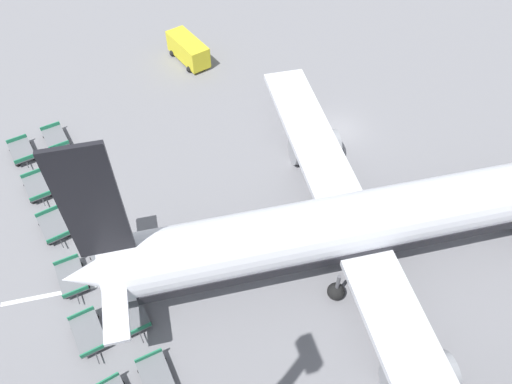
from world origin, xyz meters
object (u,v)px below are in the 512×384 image
Objects in this scene: baggage_dolly_row_near_col_a at (22,151)px; baggage_dolly_row_mid_a_col_b at (69,174)px; baggage_dolly_row_near_col_e at (88,333)px; baggage_dolly_row_mid_a_col_d at (107,261)px; baggage_dolly_row_near_col_b at (37,187)px; baggage_dolly_row_near_col_d at (72,278)px; baggage_dolly_row_mid_a_col_e at (132,314)px; baggage_dolly_row_mid_a_col_f at (157,378)px; baggage_dolly_row_mid_a_col_a at (55,138)px; airplane at (368,223)px; baggage_dolly_row_mid_a_col_c at (89,214)px; baggage_dolly_row_near_col_c at (54,226)px; service_van at (188,49)px.

baggage_dolly_row_near_col_a is 4.99m from baggage_dolly_row_mid_a_col_b.
baggage_dolly_row_near_col_e is 5.06m from baggage_dolly_row_mid_a_col_d.
baggage_dolly_row_near_col_d is at bearing 12.46° from baggage_dolly_row_near_col_b.
baggage_dolly_row_mid_a_col_b is 13.37m from baggage_dolly_row_mid_a_col_e.
baggage_dolly_row_near_col_b and baggage_dolly_row_mid_a_col_e have the same top height.
baggage_dolly_row_mid_a_col_d is (8.74, 1.90, 0.00)m from baggage_dolly_row_mid_a_col_b.
baggage_dolly_row_mid_a_col_e is at bearing -170.01° from baggage_dolly_row_mid_a_col_f.
baggage_dolly_row_near_col_a is 1.00× the size of baggage_dolly_row_mid_a_col_e.
baggage_dolly_row_mid_a_col_a is 17.88m from baggage_dolly_row_mid_a_col_e.
airplane reaches higher than baggage_dolly_row_mid_a_col_e.
baggage_dolly_row_mid_a_col_b is at bearing -178.57° from baggage_dolly_row_near_col_e.
baggage_dolly_row_near_col_c is at bearing -80.16° from baggage_dolly_row_mid_a_col_c.
service_van is at bearing 150.62° from baggage_dolly_row_near_col_d.
baggage_dolly_row_mid_a_col_a is (-9.24, 0.52, 0.00)m from baggage_dolly_row_near_col_c.
baggage_dolly_row_near_col_d is 1.00× the size of baggage_dolly_row_mid_a_col_f.
baggage_dolly_row_near_col_c is at bearing -158.28° from baggage_dolly_row_mid_a_col_f.
baggage_dolly_row_mid_a_col_b and baggage_dolly_row_mid_a_col_c have the same top height.
baggage_dolly_row_mid_a_col_d is 8.82m from baggage_dolly_row_mid_a_col_f.
baggage_dolly_row_mid_a_col_a is (-5.07, 1.52, 0.00)m from baggage_dolly_row_near_col_b.
baggage_dolly_row_near_col_b is 1.00× the size of baggage_dolly_row_mid_a_col_a.
baggage_dolly_row_near_col_c and baggage_dolly_row_mid_a_col_e have the same top height.
baggage_dolly_row_near_col_b is 1.00× the size of baggage_dolly_row_near_col_c.
airplane reaches higher than baggage_dolly_row_mid_a_col_b.
baggage_dolly_row_near_col_d is at bearing -2.21° from baggage_dolly_row_mid_a_col_b.
baggage_dolly_row_near_col_e is at bearing 9.49° from baggage_dolly_row_near_col_d.
airplane is 10.80× the size of baggage_dolly_row_near_col_b.
service_van is 1.53× the size of baggage_dolly_row_mid_a_col_f.
baggage_dolly_row_mid_a_col_c is 1.00× the size of baggage_dolly_row_mid_a_col_e.
baggage_dolly_row_near_col_b is (13.23, -14.31, -0.75)m from service_van.
baggage_dolly_row_near_col_a is 17.62m from baggage_dolly_row_near_col_e.
baggage_dolly_row_near_col_d is (-3.30, -18.66, -2.65)m from airplane.
baggage_dolly_row_near_col_d is at bearing 13.06° from baggage_dolly_row_near_col_a.
baggage_dolly_row_near_col_a is 1.00× the size of baggage_dolly_row_near_col_d.
baggage_dolly_row_near_col_d and baggage_dolly_row_mid_a_col_f have the same top height.
baggage_dolly_row_mid_a_col_e is at bearing 12.06° from baggage_dolly_row_mid_a_col_a.
baggage_dolly_row_near_col_e is at bearing -4.90° from baggage_dolly_row_mid_a_col_c.
baggage_dolly_row_mid_a_col_d is at bearing 11.48° from baggage_dolly_row_mid_a_col_a.
baggage_dolly_row_near_col_b is (-12.05, -20.59, -2.65)m from airplane.
baggage_dolly_row_near_col_b and baggage_dolly_row_mid_a_col_b have the same top height.
baggage_dolly_row_mid_a_col_a is 13.46m from baggage_dolly_row_mid_a_col_d.
baggage_dolly_row_mid_a_col_f is at bearing -15.46° from service_van.
airplane is 27.28m from baggage_dolly_row_near_col_a.
baggage_dolly_row_mid_a_col_f is at bearing 11.90° from baggage_dolly_row_mid_a_col_d.
baggage_dolly_row_mid_a_col_b is at bearing -43.62° from service_van.
baggage_dolly_row_mid_a_col_a is at bearing 106.72° from baggage_dolly_row_near_col_a.
baggage_dolly_row_near_col_c is 13.55m from baggage_dolly_row_mid_a_col_f.
baggage_dolly_row_near_col_c is 1.00× the size of baggage_dolly_row_near_col_d.
baggage_dolly_row_near_col_e is (0.88, -17.96, -2.65)m from airplane.
service_van is (-25.28, -6.28, -1.90)m from airplane.
baggage_dolly_row_mid_a_col_d is at bearing 10.07° from baggage_dolly_row_mid_a_col_c.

